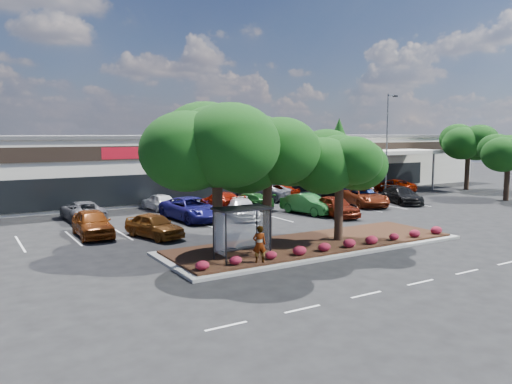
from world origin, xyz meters
TOP-DOWN VIEW (x-y plane):
  - ground at (0.00, 0.00)m, footprint 160.00×160.00m
  - retail_store at (0.06, 33.91)m, footprint 80.40×25.20m
  - landscape_island at (-2.00, 4.00)m, footprint 18.00×6.00m
  - lane_markings at (-0.14, 10.42)m, footprint 33.12×20.06m
  - shrub_row at (-2.00, 1.90)m, footprint 17.00×0.80m
  - bus_shelter at (-7.50, 2.95)m, footprint 2.75×1.55m
  - island_tree_west at (-8.00, 4.50)m, footprint 7.20×7.20m
  - island_tree_mid at (-4.50, 5.20)m, footprint 6.60×6.60m
  - island_tree_east at (-0.50, 3.70)m, footprint 5.80×5.80m
  - tree_east_near at (26.00, 10.00)m, footprint 5.60×5.60m
  - tree_east_far at (31.00, 18.00)m, footprint 6.40×6.40m
  - conifer_north_east at (34.00, 44.00)m, footprint 3.96×3.96m
  - person_waiting at (-7.17, 1.70)m, footprint 0.76×0.62m
  - light_pole at (17.82, 17.78)m, footprint 1.40×0.83m
  - car_0 at (-12.31, 13.45)m, footprint 2.18×5.06m
  - car_1 at (-9.09, 11.11)m, footprint 2.98×4.82m
  - car_2 at (-4.54, 15.63)m, footprint 3.43×6.41m
  - car_3 at (-0.89, 14.41)m, footprint 3.50×5.37m
  - car_4 at (4.68, 13.46)m, footprint 2.58×5.11m
  - car_5 at (5.70, 11.27)m, footprint 2.46×4.96m
  - car_6 at (12.30, 15.72)m, footprint 2.13×5.02m
  - car_7 at (11.81, 14.44)m, footprint 4.52×6.42m
  - car_8 at (15.74, 13.72)m, footprint 3.79×5.69m
  - car_9 at (-11.59, 19.63)m, footprint 2.61×5.44m
  - car_10 at (-4.86, 21.71)m, footprint 2.13×4.38m
  - car_11 at (-0.55, 18.51)m, footprint 2.64×5.66m
  - car_12 at (1.93, 18.40)m, footprint 3.74×5.13m
  - car_13 at (6.03, 22.43)m, footprint 4.76×6.41m
  - car_14 at (7.51, 22.32)m, footprint 3.53×5.17m
  - car_15 at (14.66, 19.63)m, footprint 2.81×4.90m
  - car_16 at (12.87, 18.49)m, footprint 2.80×5.03m
  - car_17 at (21.38, 20.39)m, footprint 3.16×5.57m

SIDE VIEW (x-z plane):
  - ground at x=0.00m, z-range 0.00..0.00m
  - lane_markings at x=-0.14m, z-range 0.00..0.01m
  - landscape_island at x=-2.00m, z-range -0.01..0.25m
  - shrub_row at x=-2.00m, z-range 0.26..0.76m
  - car_12 at x=1.93m, z-range 0.00..1.38m
  - car_10 at x=-4.86m, z-range 0.00..1.44m
  - car_3 at x=-0.89m, z-range 0.00..1.45m
  - car_17 at x=21.38m, z-range 0.00..1.47m
  - car_9 at x=-11.59m, z-range 0.00..1.49m
  - car_15 at x=14.66m, z-range 0.00..1.53m
  - car_1 at x=-9.09m, z-range 0.00..1.53m
  - car_8 at x=15.74m, z-range 0.00..1.53m
  - car_11 at x=-0.55m, z-range 0.00..1.60m
  - car_4 at x=4.68m, z-range 0.00..1.61m
  - car_6 at x=12.30m, z-range 0.00..1.61m
  - car_16 at x=12.87m, z-range 0.00..1.62m
  - car_13 at x=6.03m, z-range 0.00..1.62m
  - car_5 at x=5.70m, z-range 0.00..1.62m
  - car_7 at x=11.81m, z-range 0.00..1.63m
  - car_14 at x=7.51m, z-range 0.00..1.63m
  - car_0 at x=-12.31m, z-range 0.00..1.70m
  - car_2 at x=-4.54m, z-range 0.00..1.71m
  - person_waiting at x=-7.17m, z-range 0.26..2.08m
  - bus_shelter at x=-7.50m, z-range 1.01..3.60m
  - retail_store at x=0.06m, z-range 0.03..6.28m
  - tree_east_near at x=26.00m, z-range 0.00..6.51m
  - island_tree_east at x=-0.50m, z-range 0.26..6.76m
  - tree_east_far at x=31.00m, z-range 0.00..7.62m
  - island_tree_mid at x=-4.50m, z-range 0.26..7.58m
  - island_tree_west at x=-8.00m, z-range 0.26..8.15m
  - conifer_north_east at x=34.00m, z-range 0.00..9.00m
  - light_pole at x=17.82m, z-range -0.57..9.81m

